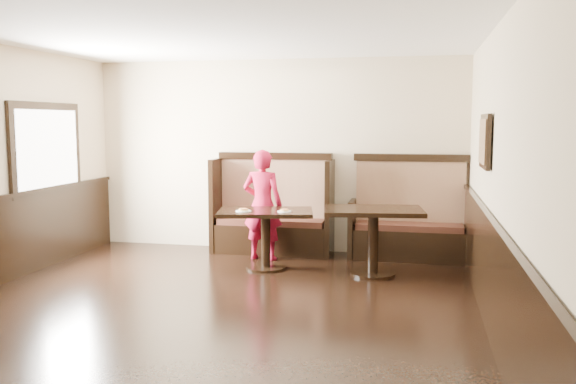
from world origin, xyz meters
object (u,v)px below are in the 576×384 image
(booth_main, at_px, (273,216))
(table_main, at_px, (266,224))
(table_neighbor, at_px, (373,225))
(child, at_px, (263,205))
(booth_neighbor, at_px, (409,224))

(booth_main, relative_size, table_main, 1.32)
(table_neighbor, xyz_separation_m, child, (-1.56, 0.56, 0.14))
(table_neighbor, distance_m, child, 1.66)
(booth_neighbor, distance_m, child, 2.06)
(table_neighbor, bearing_deg, table_main, 171.01)
(table_neighbor, height_order, child, child)
(table_main, xyz_separation_m, table_neighbor, (1.38, -0.03, 0.04))
(table_main, height_order, child, child)
(child, bearing_deg, booth_main, -90.25)
(booth_main, xyz_separation_m, child, (-0.03, -0.50, 0.24))
(booth_main, xyz_separation_m, table_neighbor, (1.53, -1.06, 0.10))
(booth_main, xyz_separation_m, table_main, (0.15, -1.02, 0.06))
(table_main, bearing_deg, booth_neighbor, 18.13)
(booth_neighbor, relative_size, child, 1.08)
(table_main, relative_size, table_neighbor, 1.03)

